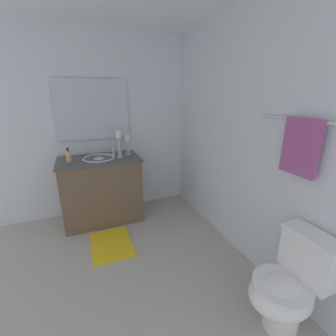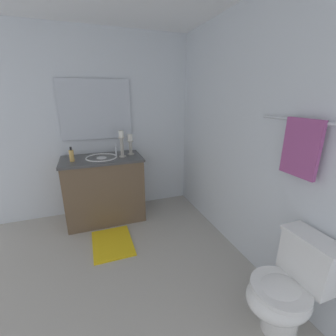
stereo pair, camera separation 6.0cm
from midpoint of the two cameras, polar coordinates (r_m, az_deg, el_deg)
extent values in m
cube|color=#B2ADA3|center=(2.36, -14.99, -26.91)|extent=(3.07, 2.81, 0.02)
cube|color=silver|center=(2.30, 19.46, 6.64)|extent=(3.07, 0.04, 2.45)
cube|color=silver|center=(3.26, -20.32, 9.63)|extent=(0.04, 2.81, 2.45)
cube|color=brown|center=(3.15, -16.91, -5.54)|extent=(0.55, 0.98, 0.84)
cube|color=#4C4C4C|center=(3.01, -17.65, 2.08)|extent=(0.58, 1.01, 0.03)
sphere|color=black|center=(3.24, -26.02, -5.20)|extent=(0.02, 0.02, 0.02)
sphere|color=black|center=(3.06, -26.23, -6.58)|extent=(0.02, 0.02, 0.02)
ellipsoid|color=white|center=(3.02, -17.59, 1.45)|extent=(0.38, 0.30, 0.11)
torus|color=white|center=(3.01, -17.69, 2.42)|extent=(0.40, 0.40, 0.02)
cylinder|color=silver|center=(3.01, -14.21, 4.03)|extent=(0.02, 0.02, 0.14)
cube|color=silver|center=(3.19, -19.13, 13.76)|extent=(0.02, 0.92, 0.77)
cylinder|color=#B7B2A5|center=(3.10, -10.58, 3.46)|extent=(0.09, 0.09, 0.01)
cylinder|color=#B7B2A5|center=(3.08, -10.66, 4.93)|extent=(0.04, 0.04, 0.18)
cylinder|color=#B7B2A5|center=(3.06, -10.76, 6.64)|extent=(0.08, 0.08, 0.01)
cylinder|color=white|center=(3.05, -10.82, 7.56)|extent=(0.06, 0.06, 0.09)
cylinder|color=#B7B2A5|center=(2.99, -12.61, 2.81)|extent=(0.09, 0.09, 0.01)
cylinder|color=#B7B2A5|center=(2.97, -12.76, 4.98)|extent=(0.04, 0.04, 0.24)
cylinder|color=#B7B2A5|center=(2.94, -12.93, 7.41)|extent=(0.08, 0.08, 0.01)
cylinder|color=white|center=(2.93, -13.00, 8.35)|extent=(0.06, 0.06, 0.09)
cylinder|color=#E5B259|center=(2.95, -24.46, 2.66)|extent=(0.06, 0.06, 0.14)
cylinder|color=black|center=(2.93, -24.68, 4.36)|extent=(0.02, 0.02, 0.04)
cylinder|color=white|center=(2.13, 25.80, -30.83)|extent=(0.24, 0.24, 0.18)
ellipsoid|color=white|center=(1.94, 25.70, -26.94)|extent=(0.38, 0.46, 0.24)
cylinder|color=white|center=(1.89, 26.06, -25.18)|extent=(0.39, 0.39, 0.03)
cube|color=white|center=(1.93, 31.42, -18.86)|extent=(0.36, 0.17, 0.32)
cube|color=white|center=(1.84, 32.33, -14.42)|extent=(0.38, 0.19, 0.03)
cylinder|color=silver|center=(1.82, 31.01, 10.22)|extent=(0.82, 0.02, 0.02)
cube|color=#A54C8C|center=(1.83, 29.75, 4.59)|extent=(0.28, 0.03, 0.41)
cube|color=yellow|center=(2.81, -14.80, -18.17)|extent=(0.60, 0.44, 0.02)
camera|label=1|loc=(0.03, -90.85, -0.28)|focal=24.01mm
camera|label=2|loc=(0.03, 89.15, 0.28)|focal=24.01mm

